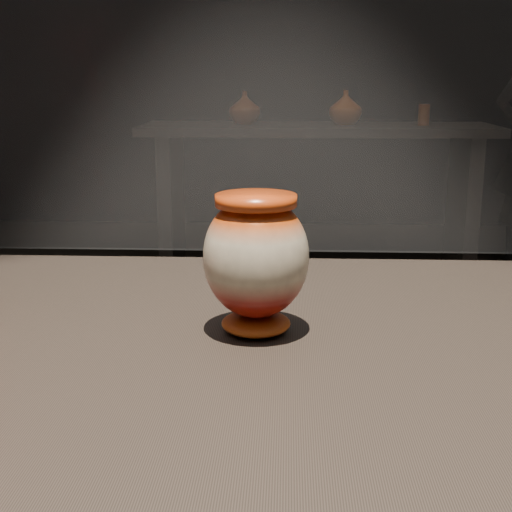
{
  "coord_description": "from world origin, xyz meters",
  "views": [
    {
      "loc": [
        0.19,
        -0.68,
        1.18
      ],
      "look_at": [
        0.16,
        0.07,
        0.99
      ],
      "focal_mm": 50.0,
      "sensor_mm": 36.0,
      "label": 1
    }
  ],
  "objects": [
    {
      "name": "back_shelf",
      "position": [
        0.36,
        3.44,
        0.64
      ],
      "size": [
        2.0,
        0.6,
        0.9
      ],
      "color": "black",
      "rests_on": "ground"
    },
    {
      "name": "back_vase_left",
      "position": [
        -0.06,
        3.44,
        0.99
      ],
      "size": [
        0.25,
        0.25,
        0.19
      ],
      "primitive_type": "imported",
      "rotation": [
        0.0,
        0.0,
        4.08
      ],
      "color": "#8F4214",
      "rests_on": "back_shelf"
    },
    {
      "name": "back_vase_right",
      "position": [
        0.95,
        3.4,
        0.96
      ],
      "size": [
        0.06,
        0.06,
        0.12
      ],
      "primitive_type": "cylinder",
      "color": "#8F4214",
      "rests_on": "back_shelf"
    },
    {
      "name": "main_vase",
      "position": [
        0.16,
        0.07,
        0.99
      ],
      "size": [
        0.13,
        0.13,
        0.16
      ],
      "rotation": [
        0.0,
        0.0,
        0.11
      ],
      "color": "maroon",
      "rests_on": "display_plinth"
    },
    {
      "name": "back_vase_mid",
      "position": [
        0.51,
        3.43,
        1.0
      ],
      "size": [
        0.19,
        0.19,
        0.19
      ],
      "primitive_type": "imported",
      "rotation": [
        0.0,
        0.0,
        1.52
      ],
      "color": "maroon",
      "rests_on": "back_shelf"
    }
  ]
}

